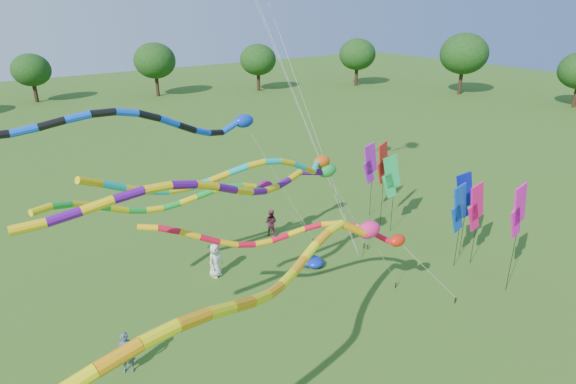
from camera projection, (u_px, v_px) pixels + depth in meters
ground at (382, 319)px, 19.84m from camera, size 160.00×160.00×0.00m
tree_ring at (370, 215)px, 16.19m from camera, size 119.19×119.10×9.62m
tube_kite_red at (309, 236)px, 18.08m from camera, size 11.70×4.43×5.90m
tube_kite_orange at (303, 262)px, 14.28m from camera, size 14.44×5.32×7.02m
tube_kite_purple at (249, 184)px, 17.51m from camera, size 15.64×3.00×7.83m
tube_kite_blue at (157, 124)px, 17.61m from camera, size 15.28×1.90×9.54m
tube_kite_cyan at (258, 171)px, 17.88m from camera, size 13.75×2.60×8.20m
tube_kite_green at (199, 195)px, 21.22m from camera, size 13.35×2.35×6.28m
banner_pole_blue_a at (459, 208)px, 22.52m from camera, size 1.16×0.08×4.43m
banner_pole_red at (383, 163)px, 26.73m from camera, size 1.15×0.36×5.07m
banner_pole_green at (391, 177)px, 26.15m from camera, size 1.13×0.44×4.55m
banner_pole_violet at (370, 164)px, 28.06m from camera, size 1.16×0.11×4.62m
banner_pole_blue_b at (463, 196)px, 23.53m from camera, size 1.13×0.44×4.58m
banner_pole_magenta_a at (518, 211)px, 20.22m from camera, size 1.16×0.12×5.25m
banner_pole_magenta_b at (476, 207)px, 22.82m from camera, size 1.16×0.12×4.35m
blue_nylon_heap at (310, 262)px, 23.74m from camera, size 1.56×1.32×0.48m
person_a at (215, 260)px, 22.64m from camera, size 0.96×0.80×1.69m
person_b at (126, 353)px, 16.76m from camera, size 0.70×0.62×1.61m
person_c at (271, 223)px, 26.62m from camera, size 0.95×0.97×1.57m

